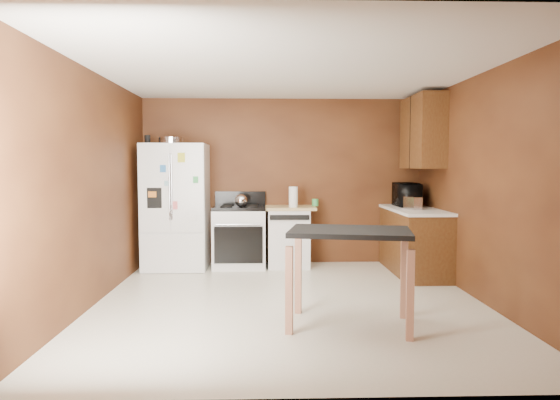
{
  "coord_description": "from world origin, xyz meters",
  "views": [
    {
      "loc": [
        -0.27,
        -5.35,
        1.5
      ],
      "look_at": [
        -0.08,
        0.85,
        1.06
      ],
      "focal_mm": 32.0,
      "sensor_mm": 36.0,
      "label": 1
    }
  ],
  "objects_px": {
    "green_canister": "(315,202)",
    "dishwasher": "(288,236)",
    "paper_towel": "(293,197)",
    "refrigerator": "(176,207)",
    "pen_cup": "(147,139)",
    "microwave": "(407,196)",
    "roasting_pan": "(171,141)",
    "island": "(350,245)",
    "gas_range": "(240,236)",
    "kettle": "(241,201)",
    "toaster": "(413,203)"
  },
  "relations": [
    {
      "from": "pen_cup",
      "to": "island",
      "type": "xyz_separation_m",
      "value": [
        2.45,
        -2.61,
        -1.11
      ]
    },
    {
      "from": "dishwasher",
      "to": "gas_range",
      "type": "bearing_deg",
      "value": -178.06
    },
    {
      "from": "microwave",
      "to": "gas_range",
      "type": "bearing_deg",
      "value": 87.95
    },
    {
      "from": "kettle",
      "to": "island",
      "type": "xyz_separation_m",
      "value": [
        1.13,
        -2.58,
        -0.24
      ]
    },
    {
      "from": "toaster",
      "to": "microwave",
      "type": "height_order",
      "value": "microwave"
    },
    {
      "from": "toaster",
      "to": "refrigerator",
      "type": "bearing_deg",
      "value": 150.65
    },
    {
      "from": "pen_cup",
      "to": "green_canister",
      "type": "xyz_separation_m",
      "value": [
        2.41,
        0.2,
        -0.92
      ]
    },
    {
      "from": "toaster",
      "to": "island",
      "type": "relative_size",
      "value": 0.19
    },
    {
      "from": "roasting_pan",
      "to": "pen_cup",
      "type": "relative_size",
      "value": 3.02
    },
    {
      "from": "paper_towel",
      "to": "refrigerator",
      "type": "height_order",
      "value": "refrigerator"
    },
    {
      "from": "pen_cup",
      "to": "paper_towel",
      "type": "relative_size",
      "value": 0.41
    },
    {
      "from": "roasting_pan",
      "to": "island",
      "type": "xyz_separation_m",
      "value": [
        2.12,
        -2.64,
        -1.09
      ]
    },
    {
      "from": "kettle",
      "to": "paper_towel",
      "type": "distance_m",
      "value": 0.75
    },
    {
      "from": "green_canister",
      "to": "dishwasher",
      "type": "xyz_separation_m",
      "value": [
        -0.4,
        -0.07,
        -0.49
      ]
    },
    {
      "from": "paper_towel",
      "to": "microwave",
      "type": "height_order",
      "value": "microwave"
    },
    {
      "from": "dishwasher",
      "to": "island",
      "type": "relative_size",
      "value": 0.73
    },
    {
      "from": "paper_towel",
      "to": "kettle",
      "type": "bearing_deg",
      "value": -177.3
    },
    {
      "from": "pen_cup",
      "to": "microwave",
      "type": "relative_size",
      "value": 0.22
    },
    {
      "from": "kettle",
      "to": "dishwasher",
      "type": "relative_size",
      "value": 0.2
    },
    {
      "from": "green_canister",
      "to": "island",
      "type": "bearing_deg",
      "value": -89.23
    },
    {
      "from": "microwave",
      "to": "island",
      "type": "height_order",
      "value": "microwave"
    },
    {
      "from": "kettle",
      "to": "microwave",
      "type": "height_order",
      "value": "microwave"
    },
    {
      "from": "dishwasher",
      "to": "microwave",
      "type": "bearing_deg",
      "value": -4.26
    },
    {
      "from": "paper_towel",
      "to": "gas_range",
      "type": "xyz_separation_m",
      "value": [
        -0.78,
        0.11,
        -0.58
      ]
    },
    {
      "from": "kettle",
      "to": "toaster",
      "type": "relative_size",
      "value": 0.79
    },
    {
      "from": "roasting_pan",
      "to": "dishwasher",
      "type": "distance_m",
      "value": 2.18
    },
    {
      "from": "paper_towel",
      "to": "dishwasher",
      "type": "xyz_separation_m",
      "value": [
        -0.06,
        0.13,
        -0.59
      ]
    },
    {
      "from": "green_canister",
      "to": "microwave",
      "type": "height_order",
      "value": "microwave"
    },
    {
      "from": "paper_towel",
      "to": "gas_range",
      "type": "relative_size",
      "value": 0.27
    },
    {
      "from": "toaster",
      "to": "gas_range",
      "type": "xyz_separation_m",
      "value": [
        -2.37,
        0.61,
        -0.52
      ]
    },
    {
      "from": "kettle",
      "to": "green_canister",
      "type": "relative_size",
      "value": 1.71
    },
    {
      "from": "microwave",
      "to": "refrigerator",
      "type": "distance_m",
      "value": 3.35
    },
    {
      "from": "green_canister",
      "to": "toaster",
      "type": "xyz_separation_m",
      "value": [
        1.25,
        -0.7,
        0.04
      ]
    },
    {
      "from": "paper_towel",
      "to": "toaster",
      "type": "relative_size",
      "value": 1.29
    },
    {
      "from": "microwave",
      "to": "island",
      "type": "distance_m",
      "value": 2.94
    },
    {
      "from": "green_canister",
      "to": "gas_range",
      "type": "bearing_deg",
      "value": -175.42
    },
    {
      "from": "roasting_pan",
      "to": "green_canister",
      "type": "xyz_separation_m",
      "value": [
        2.08,
        0.18,
        -0.9
      ]
    },
    {
      "from": "microwave",
      "to": "refrigerator",
      "type": "xyz_separation_m",
      "value": [
        -3.35,
        0.04,
        -0.15
      ]
    },
    {
      "from": "pen_cup",
      "to": "refrigerator",
      "type": "relative_size",
      "value": 0.07
    },
    {
      "from": "toaster",
      "to": "refrigerator",
      "type": "height_order",
      "value": "refrigerator"
    },
    {
      "from": "refrigerator",
      "to": "gas_range",
      "type": "relative_size",
      "value": 1.64
    },
    {
      "from": "gas_range",
      "to": "island",
      "type": "relative_size",
      "value": 0.9
    },
    {
      "from": "dishwasher",
      "to": "paper_towel",
      "type": "bearing_deg",
      "value": -65.11
    },
    {
      "from": "paper_towel",
      "to": "green_canister",
      "type": "distance_m",
      "value": 0.4
    },
    {
      "from": "kettle",
      "to": "gas_range",
      "type": "height_order",
      "value": "gas_range"
    },
    {
      "from": "kettle",
      "to": "paper_towel",
      "type": "bearing_deg",
      "value": 2.7
    },
    {
      "from": "gas_range",
      "to": "toaster",
      "type": "bearing_deg",
      "value": -14.51
    },
    {
      "from": "kettle",
      "to": "refrigerator",
      "type": "relative_size",
      "value": 0.1
    },
    {
      "from": "toaster",
      "to": "refrigerator",
      "type": "xyz_separation_m",
      "value": [
        -3.28,
        0.55,
        -0.08
      ]
    },
    {
      "from": "dishwasher",
      "to": "island",
      "type": "height_order",
      "value": "island"
    }
  ]
}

